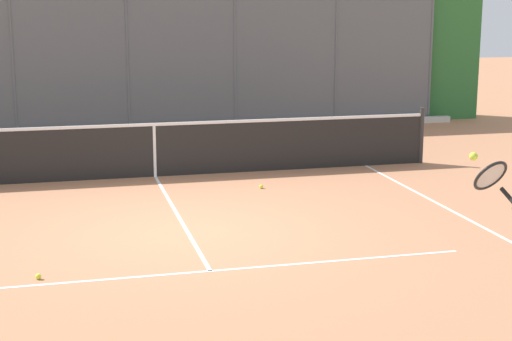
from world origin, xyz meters
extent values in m
plane|color=#B27551|center=(0.00, 0.00, 0.00)|extent=(60.00, 60.00, 0.00)
cube|color=white|center=(0.00, 1.67, 0.00)|extent=(6.23, 0.05, 0.01)
cube|color=white|center=(-3.99, 1.19, 0.00)|extent=(0.05, 9.53, 0.01)
cube|color=white|center=(0.00, -0.95, 0.00)|extent=(0.05, 5.24, 0.01)
cylinder|color=#565B60|center=(-7.68, -8.51, 1.64)|extent=(0.07, 0.07, 3.28)
cylinder|color=#565B60|center=(-5.12, -8.51, 1.64)|extent=(0.07, 0.07, 3.28)
cylinder|color=#565B60|center=(-2.56, -8.51, 1.64)|extent=(0.07, 0.07, 3.28)
cylinder|color=#565B60|center=(0.00, -8.51, 1.64)|extent=(0.07, 0.07, 3.28)
cylinder|color=#565B60|center=(2.56, -8.51, 1.64)|extent=(0.07, 0.07, 3.28)
cube|color=#565B60|center=(0.00, -8.51, 1.64)|extent=(15.35, 0.02, 3.28)
cube|color=#2D6B33|center=(0.00, -9.16, 1.78)|extent=(18.35, 0.90, 3.55)
cube|color=silver|center=(0.00, -8.33, 0.07)|extent=(16.35, 0.18, 0.15)
cylinder|color=#2D2D2D|center=(-5.12, -3.57, 0.54)|extent=(0.09, 0.09, 1.07)
cube|color=black|center=(0.00, -3.57, 0.46)|extent=(10.16, 0.02, 0.91)
cube|color=white|center=(0.00, -3.57, 0.94)|extent=(10.16, 0.04, 0.05)
cube|color=white|center=(0.00, -3.57, 0.46)|extent=(0.05, 0.04, 0.91)
cylinder|color=black|center=(-1.57, 5.23, 1.64)|extent=(0.08, 0.17, 0.13)
torus|color=black|center=(-1.51, 5.05, 1.77)|extent=(0.33, 0.26, 0.26)
cylinder|color=silver|center=(-1.51, 5.05, 1.77)|extent=(0.28, 0.21, 0.21)
sphere|color=#C1D138|center=(-1.46, 4.88, 1.89)|extent=(0.07, 0.07, 0.07)
sphere|color=#CCDB33|center=(-1.60, -2.22, 0.03)|extent=(0.07, 0.07, 0.07)
sphere|color=#CCDB33|center=(1.92, 1.47, 0.03)|extent=(0.07, 0.07, 0.07)
camera|label=1|loc=(1.60, 10.27, 3.04)|focal=55.84mm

